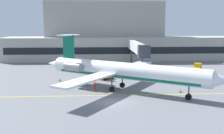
# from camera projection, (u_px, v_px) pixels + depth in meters

# --- Properties ---
(ground) EXTENTS (120.00, 120.00, 0.11)m
(ground) POSITION_uv_depth(u_px,v_px,m) (112.00, 102.00, 38.10)
(ground) COLOR slate
(terminal_building) EXTENTS (69.46, 11.66, 17.48)m
(terminal_building) POSITION_uv_depth(u_px,v_px,m) (115.00, 38.00, 82.80)
(terminal_building) COLOR #ADA89E
(terminal_building) RESTS_ON ground
(jet_bridge_west) EXTENTS (2.40, 22.05, 6.49)m
(jet_bridge_west) POSITION_uv_depth(u_px,v_px,m) (137.00, 48.00, 65.58)
(jet_bridge_west) COLOR silver
(jet_bridge_west) RESTS_ON ground
(regional_jet) EXTENTS (28.47, 23.58, 8.91)m
(regional_jet) POSITION_uv_depth(u_px,v_px,m) (121.00, 71.00, 44.22)
(regional_jet) COLOR white
(regional_jet) RESTS_ON ground
(baggage_tug) EXTENTS (3.41, 4.08, 1.90)m
(baggage_tug) POSITION_uv_depth(u_px,v_px,m) (197.00, 68.00, 61.74)
(baggage_tug) COLOR #E5B20C
(baggage_tug) RESTS_ON ground
(pushback_tractor) EXTENTS (3.33, 3.28, 2.09)m
(pushback_tractor) POSITION_uv_depth(u_px,v_px,m) (104.00, 75.00, 53.30)
(pushback_tractor) COLOR #E5B20C
(pushback_tractor) RESTS_ON ground
(safety_cone_alpha) EXTENTS (0.47, 0.47, 0.55)m
(safety_cone_alpha) POSITION_uv_depth(u_px,v_px,m) (181.00, 91.00, 43.46)
(safety_cone_alpha) COLOR orange
(safety_cone_alpha) RESTS_ON ground
(safety_cone_bravo) EXTENTS (0.47, 0.47, 0.55)m
(safety_cone_bravo) POSITION_uv_depth(u_px,v_px,m) (60.00, 80.00, 51.97)
(safety_cone_bravo) COLOR orange
(safety_cone_bravo) RESTS_ON ground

